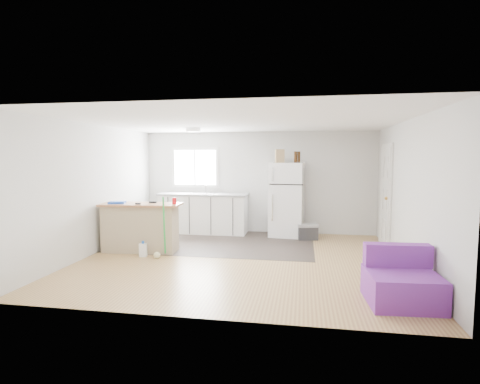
# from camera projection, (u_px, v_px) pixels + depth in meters

# --- Properties ---
(room) EXTENTS (5.51, 5.01, 2.41)m
(room) POSITION_uv_depth(u_px,v_px,m) (241.00, 192.00, 6.50)
(room) COLOR #9A6B40
(room) RESTS_ON ground
(vinyl_zone) EXTENTS (4.05, 2.50, 0.00)m
(vinyl_zone) POSITION_uv_depth(u_px,v_px,m) (217.00, 242.00, 7.96)
(vinyl_zone) COLOR #2D2621
(vinyl_zone) RESTS_ON floor
(window) EXTENTS (1.18, 0.06, 0.98)m
(window) POSITION_uv_depth(u_px,v_px,m) (195.00, 167.00, 9.17)
(window) COLOR white
(window) RESTS_ON back_wall
(interior_door) EXTENTS (0.11, 0.92, 2.10)m
(interior_door) POSITION_uv_depth(u_px,v_px,m) (385.00, 196.00, 7.58)
(interior_door) COLOR white
(interior_door) RESTS_ON right_wall
(ceiling_fixture) EXTENTS (0.30, 0.30, 0.07)m
(ceiling_fixture) POSITION_uv_depth(u_px,v_px,m) (193.00, 130.00, 7.77)
(ceiling_fixture) COLOR white
(ceiling_fixture) RESTS_ON ceiling
(kitchen_cabinets) EXTENTS (2.11, 0.66, 1.23)m
(kitchen_cabinets) POSITION_uv_depth(u_px,v_px,m) (204.00, 213.00, 8.91)
(kitchen_cabinets) COLOR white
(kitchen_cabinets) RESTS_ON floor
(peninsula) EXTENTS (1.54, 0.69, 0.92)m
(peninsula) POSITION_uv_depth(u_px,v_px,m) (141.00, 227.00, 7.13)
(peninsula) COLOR tan
(peninsula) RESTS_ON floor
(refrigerator) EXTENTS (0.80, 0.76, 1.68)m
(refrigerator) POSITION_uv_depth(u_px,v_px,m) (287.00, 200.00, 8.51)
(refrigerator) COLOR white
(refrigerator) RESTS_ON floor
(cooler) EXTENTS (0.50, 0.39, 0.34)m
(cooler) POSITION_uv_depth(u_px,v_px,m) (307.00, 232.00, 8.20)
(cooler) COLOR #2F2F32
(cooler) RESTS_ON floor
(purple_seat) EXTENTS (0.87, 0.83, 0.68)m
(purple_seat) POSITION_uv_depth(u_px,v_px,m) (401.00, 283.00, 4.61)
(purple_seat) COLOR purple
(purple_seat) RESTS_ON floor
(cleaner_jug) EXTENTS (0.14, 0.11, 0.29)m
(cleaner_jug) POSITION_uv_depth(u_px,v_px,m) (143.00, 250.00, 6.76)
(cleaner_jug) COLOR white
(cleaner_jug) RESTS_ON floor
(mop) EXTENTS (0.22, 0.31, 1.12)m
(mop) POSITION_uv_depth(u_px,v_px,m) (159.00, 245.00, 6.67)
(mop) COLOR green
(mop) RESTS_ON floor
(red_cup) EXTENTS (0.10, 0.10, 0.12)m
(red_cup) POSITION_uv_depth(u_px,v_px,m) (174.00, 201.00, 7.00)
(red_cup) COLOR red
(red_cup) RESTS_ON peninsula
(blue_tray) EXTENTS (0.35, 0.29, 0.04)m
(blue_tray) POSITION_uv_depth(u_px,v_px,m) (117.00, 202.00, 7.09)
(blue_tray) COLOR blue
(blue_tray) RESTS_ON peninsula
(tool_a) EXTENTS (0.14, 0.06, 0.03)m
(tool_a) POSITION_uv_depth(u_px,v_px,m) (153.00, 202.00, 7.14)
(tool_a) COLOR black
(tool_a) RESTS_ON peninsula
(tool_b) EXTENTS (0.10, 0.05, 0.03)m
(tool_b) POSITION_uv_depth(u_px,v_px,m) (138.00, 204.00, 6.95)
(tool_b) COLOR black
(tool_b) RESTS_ON peninsula
(cardboard_box) EXTENTS (0.22, 0.16, 0.30)m
(cardboard_box) POSITION_uv_depth(u_px,v_px,m) (280.00, 156.00, 8.39)
(cardboard_box) COLOR tan
(cardboard_box) RESTS_ON refrigerator
(bottle_left) EXTENTS (0.09, 0.09, 0.25)m
(bottle_left) POSITION_uv_depth(u_px,v_px,m) (295.00, 157.00, 8.28)
(bottle_left) COLOR #381E0A
(bottle_left) RESTS_ON refrigerator
(bottle_right) EXTENTS (0.08, 0.08, 0.25)m
(bottle_right) POSITION_uv_depth(u_px,v_px,m) (299.00, 157.00, 8.35)
(bottle_right) COLOR #381E0A
(bottle_right) RESTS_ON refrigerator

